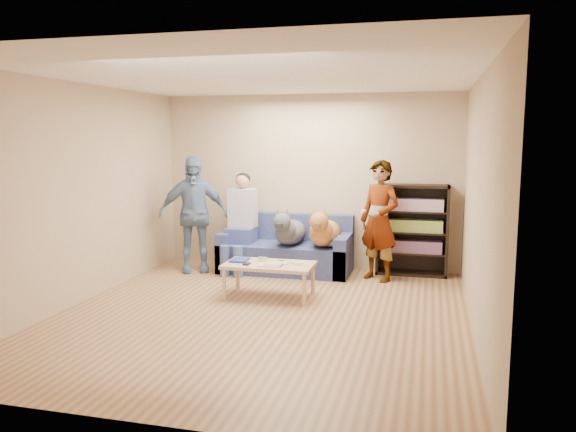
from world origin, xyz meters
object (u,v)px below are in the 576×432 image
(notebook_blue, at_px, (240,260))
(dog_tan, at_px, (324,231))
(dog_gray, at_px, (289,231))
(bookshelf, at_px, (412,228))
(camera_silver, at_px, (263,259))
(person_seated, at_px, (241,219))
(sofa, at_px, (287,252))
(person_standing_left, at_px, (193,214))
(coffee_table, at_px, (269,267))
(person_standing_right, at_px, (379,221))

(notebook_blue, relative_size, dog_tan, 0.22)
(dog_gray, distance_m, dog_tan, 0.51)
(dog_tan, relative_size, bookshelf, 0.90)
(camera_silver, relative_size, dog_gray, 0.09)
(person_seated, relative_size, dog_gray, 1.18)
(camera_silver, distance_m, sofa, 1.27)
(person_standing_left, bearing_deg, coffee_table, -59.75)
(sofa, height_order, bookshelf, bookshelf)
(notebook_blue, bearing_deg, bookshelf, 37.16)
(sofa, xyz_separation_m, bookshelf, (1.80, 0.23, 0.40))
(person_standing_right, distance_m, notebook_blue, 2.02)
(camera_silver, relative_size, sofa, 0.06)
(person_seated, bearing_deg, person_standing_right, -2.32)
(person_standing_right, height_order, dog_tan, person_standing_right)
(person_standing_left, distance_m, notebook_blue, 1.49)
(dog_tan, distance_m, bookshelf, 1.28)
(notebook_blue, xyz_separation_m, person_seated, (-0.40, 1.21, 0.34))
(camera_silver, xyz_separation_m, dog_tan, (0.58, 1.10, 0.20))
(camera_silver, relative_size, coffee_table, 0.10)
(person_standing_left, distance_m, person_seated, 0.70)
(camera_silver, bearing_deg, coffee_table, -45.00)
(camera_silver, height_order, coffee_table, camera_silver)
(person_standing_right, height_order, person_standing_left, person_standing_left)
(sofa, bearing_deg, person_standing_right, -8.68)
(sofa, bearing_deg, person_seated, -169.22)
(dog_tan, xyz_separation_m, bookshelf, (1.21, 0.40, 0.04))
(person_standing_left, height_order, dog_tan, person_standing_left)
(person_standing_right, relative_size, person_standing_left, 0.98)
(person_standing_left, xyz_separation_m, camera_silver, (1.33, -0.91, -0.40))
(bookshelf, bearing_deg, person_standing_left, -169.30)
(person_seated, bearing_deg, sofa, 10.78)
(person_standing_right, height_order, dog_gray, person_standing_right)
(sofa, relative_size, dog_tan, 1.62)
(sofa, bearing_deg, coffee_table, -84.50)
(dog_gray, xyz_separation_m, bookshelf, (1.72, 0.41, 0.05))
(dog_gray, bearing_deg, coffee_table, -87.61)
(sofa, distance_m, bookshelf, 1.86)
(dog_tan, bearing_deg, dog_gray, -178.64)
(person_standing_left, relative_size, camera_silver, 15.44)
(notebook_blue, distance_m, dog_gray, 1.22)
(camera_silver, bearing_deg, dog_gray, 86.32)
(camera_silver, bearing_deg, person_standing_left, 145.70)
(person_standing_left, relative_size, bookshelf, 1.31)
(person_standing_left, bearing_deg, camera_silver, -58.73)
(person_seated, xyz_separation_m, bookshelf, (2.47, 0.36, -0.09))
(dog_gray, xyz_separation_m, coffee_table, (0.05, -1.20, -0.26))
(notebook_blue, bearing_deg, dog_gray, 73.14)
(person_seated, distance_m, dog_tan, 1.26)
(person_standing_left, height_order, sofa, person_standing_left)
(coffee_table, bearing_deg, sofa, 95.50)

